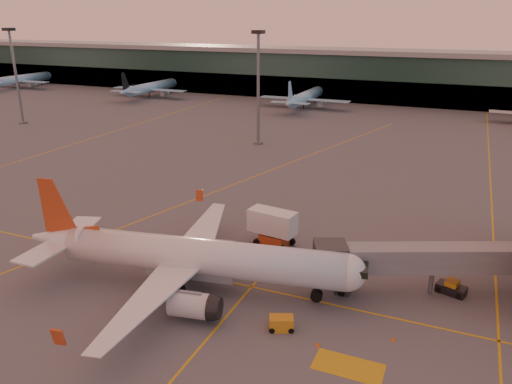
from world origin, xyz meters
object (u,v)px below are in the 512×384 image
at_px(catering_truck, 273,226).
at_px(gpu_cart, 281,324).
at_px(main_airplane, 191,257).
at_px(pushback_tug, 451,288).

xyz_separation_m(catering_truck, gpu_cart, (7.61, -17.19, -2.06)).
distance_m(main_airplane, gpu_cart, 12.64).
bearing_deg(pushback_tug, main_airplane, -142.29).
bearing_deg(catering_truck, gpu_cart, -58.20).
bearing_deg(pushback_tug, gpu_cart, -120.38).
relative_size(main_airplane, gpu_cart, 14.07).
relative_size(main_airplane, catering_truck, 5.86).
bearing_deg(pushback_tug, catering_truck, -172.57).
bearing_deg(main_airplane, catering_truck, 63.07).
xyz_separation_m(main_airplane, gpu_cart, (11.76, -3.47, -3.07)).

